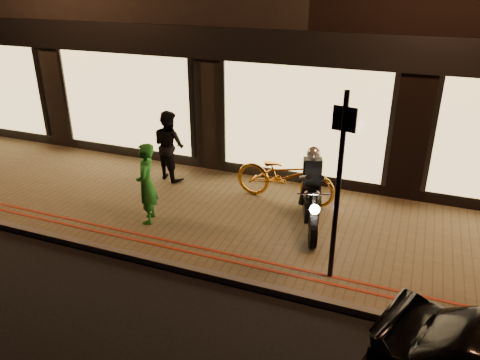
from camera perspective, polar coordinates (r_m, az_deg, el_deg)
name	(u,v)px	position (r m, az deg, el deg)	size (l,w,h in m)	color
ground	(234,286)	(7.63, -0.76, -12.78)	(90.00, 90.00, 0.00)	black
sidewalk	(272,225)	(9.18, 3.98, -5.48)	(50.00, 4.00, 0.12)	brown
kerb_stone	(235,281)	(7.64, -0.62, -12.21)	(50.00, 0.14, 0.12)	#59544C
red_kerb_lines	(246,261)	(7.98, 0.75, -9.87)	(50.00, 0.26, 0.01)	maroon
motorcycle	(311,198)	(8.79, 8.69, -2.17)	(0.78, 1.89, 1.59)	black
sign_post	(339,180)	(6.97, 11.95, -0.02)	(0.35, 0.11, 3.00)	black
bicycle_gold	(285,176)	(9.80, 5.50, 0.53)	(0.75, 2.16, 1.13)	orange
person_green	(146,184)	(9.01, -11.34, -0.43)	(0.58, 0.38, 1.59)	#228028
person_dark	(169,145)	(10.88, -8.64, 4.20)	(0.79, 0.62, 1.63)	black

